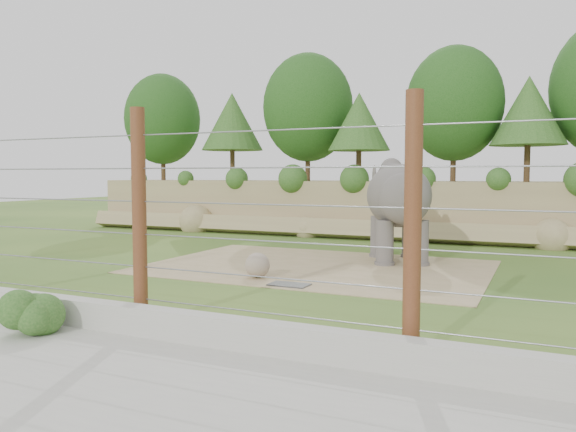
% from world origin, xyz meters
% --- Properties ---
extents(ground, '(90.00, 90.00, 0.00)m').
position_xyz_m(ground, '(0.00, 0.00, 0.00)').
color(ground, '#386023').
rests_on(ground, ground).
extents(back_embankment, '(30.00, 5.52, 8.77)m').
position_xyz_m(back_embankment, '(0.59, 12.68, 3.97)').
color(back_embankment, '#9D8860').
rests_on(back_embankment, ground).
extents(dirt_patch, '(10.00, 7.00, 0.02)m').
position_xyz_m(dirt_patch, '(0.50, 3.00, 0.01)').
color(dirt_patch, '#9E8C5C').
rests_on(dirt_patch, ground).
extents(drain_grate, '(1.00, 0.60, 0.03)m').
position_xyz_m(drain_grate, '(0.95, 0.00, 0.04)').
color(drain_grate, '#262628').
rests_on(drain_grate, dirt_patch).
extents(elephant, '(3.13, 4.41, 3.28)m').
position_xyz_m(elephant, '(2.46, 5.15, 1.64)').
color(elephant, '#5D5854').
rests_on(elephant, ground).
extents(stone_ball, '(0.67, 0.67, 0.67)m').
position_xyz_m(stone_ball, '(-0.25, 0.58, 0.36)').
color(stone_ball, gray).
rests_on(stone_ball, dirt_patch).
extents(retaining_wall, '(26.00, 0.35, 0.50)m').
position_xyz_m(retaining_wall, '(0.00, -5.00, 0.25)').
color(retaining_wall, beige).
rests_on(retaining_wall, ground).
extents(walkway, '(26.00, 4.00, 0.01)m').
position_xyz_m(walkway, '(0.00, -7.00, 0.01)').
color(walkway, beige).
rests_on(walkway, ground).
extents(barrier_fence, '(20.26, 0.26, 4.00)m').
position_xyz_m(barrier_fence, '(0.00, -4.50, 2.00)').
color(barrier_fence, '#5B2E1B').
rests_on(barrier_fence, ground).
extents(walkway_shrub, '(0.77, 0.77, 0.77)m').
position_xyz_m(walkway_shrub, '(-1.36, -5.80, 0.40)').
color(walkway_shrub, '#23541A').
rests_on(walkway_shrub, walkway).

